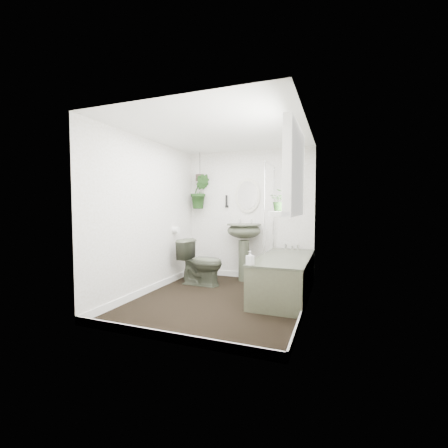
% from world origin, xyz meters
% --- Properties ---
extents(floor, '(2.30, 2.80, 0.02)m').
position_xyz_m(floor, '(0.00, 0.00, -0.01)').
color(floor, black).
rests_on(floor, ground).
extents(ceiling, '(2.30, 2.80, 0.02)m').
position_xyz_m(ceiling, '(0.00, 0.00, 2.31)').
color(ceiling, white).
rests_on(ceiling, ground).
extents(wall_back, '(2.30, 0.02, 2.30)m').
position_xyz_m(wall_back, '(0.00, 1.41, 1.15)').
color(wall_back, white).
rests_on(wall_back, ground).
extents(wall_front, '(2.30, 0.02, 2.30)m').
position_xyz_m(wall_front, '(0.00, -1.41, 1.15)').
color(wall_front, white).
rests_on(wall_front, ground).
extents(wall_left, '(0.02, 2.80, 2.30)m').
position_xyz_m(wall_left, '(-1.16, 0.00, 1.15)').
color(wall_left, white).
rests_on(wall_left, ground).
extents(wall_right, '(0.02, 2.80, 2.30)m').
position_xyz_m(wall_right, '(1.16, 0.00, 1.15)').
color(wall_right, white).
rests_on(wall_right, ground).
extents(skirting, '(2.30, 2.80, 0.10)m').
position_xyz_m(skirting, '(0.00, 0.00, 0.05)').
color(skirting, white).
rests_on(skirting, floor).
extents(bathtub, '(0.72, 1.72, 0.58)m').
position_xyz_m(bathtub, '(0.80, 0.50, 0.29)').
color(bathtub, '#3D4233').
rests_on(bathtub, floor).
extents(bath_screen, '(0.04, 0.72, 1.40)m').
position_xyz_m(bath_screen, '(0.47, 0.99, 1.28)').
color(bath_screen, silver).
rests_on(bath_screen, bathtub).
extents(shower_box, '(0.20, 0.10, 0.35)m').
position_xyz_m(shower_box, '(0.80, 1.34, 1.55)').
color(shower_box, white).
rests_on(shower_box, wall_back).
extents(oval_mirror, '(0.46, 0.03, 0.62)m').
position_xyz_m(oval_mirror, '(-0.01, 1.37, 1.50)').
color(oval_mirror, beige).
rests_on(oval_mirror, wall_back).
extents(wall_sconce, '(0.04, 0.04, 0.22)m').
position_xyz_m(wall_sconce, '(-0.41, 1.36, 1.40)').
color(wall_sconce, black).
rests_on(wall_sconce, wall_back).
extents(toilet_roll_holder, '(0.11, 0.11, 0.11)m').
position_xyz_m(toilet_roll_holder, '(-1.10, 0.70, 0.90)').
color(toilet_roll_holder, white).
rests_on(toilet_roll_holder, wall_left).
extents(window_recess, '(0.08, 1.00, 0.90)m').
position_xyz_m(window_recess, '(1.09, -0.70, 1.65)').
color(window_recess, white).
rests_on(window_recess, wall_right).
extents(window_sill, '(0.18, 1.00, 0.04)m').
position_xyz_m(window_sill, '(1.02, -0.70, 1.23)').
color(window_sill, white).
rests_on(window_sill, wall_right).
extents(window_blinds, '(0.01, 0.86, 0.76)m').
position_xyz_m(window_blinds, '(1.04, -0.70, 1.65)').
color(window_blinds, white).
rests_on(window_blinds, wall_right).
extents(toilet, '(0.76, 0.45, 0.75)m').
position_xyz_m(toilet, '(-0.60, 0.66, 0.38)').
color(toilet, '#3D4233').
rests_on(toilet, floor).
extents(pedestal_sink, '(0.62, 0.54, 1.01)m').
position_xyz_m(pedestal_sink, '(-0.01, 1.16, 0.50)').
color(pedestal_sink, '#3D4233').
rests_on(pedestal_sink, floor).
extents(sill_plant, '(0.19, 0.17, 0.21)m').
position_xyz_m(sill_plant, '(0.97, -0.84, 1.36)').
color(sill_plant, black).
rests_on(sill_plant, window_sill).
extents(hanging_plant, '(0.44, 0.41, 0.64)m').
position_xyz_m(hanging_plant, '(-0.90, 1.25, 1.58)').
color(hanging_plant, black).
rests_on(hanging_plant, ceiling).
extents(soap_bottle, '(0.10, 0.10, 0.17)m').
position_xyz_m(soap_bottle, '(0.51, -0.29, 0.67)').
color(soap_bottle, black).
rests_on(soap_bottle, bathtub).
extents(hanging_pot, '(0.16, 0.16, 0.12)m').
position_xyz_m(hanging_pot, '(-0.90, 1.25, 1.84)').
color(hanging_pot, '#392E26').
rests_on(hanging_pot, ceiling).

